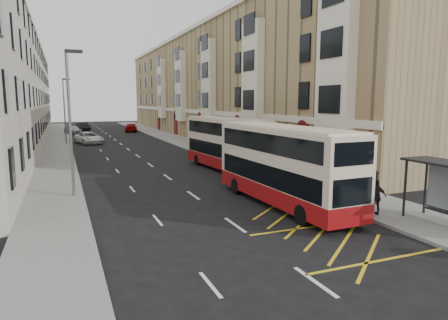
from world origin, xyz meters
name	(u,v)px	position (x,y,z in m)	size (l,w,h in m)	color
ground	(281,258)	(0.00, 0.00, 0.00)	(200.00, 200.00, 0.00)	black
pavement_right	(207,149)	(8.00, 30.00, 0.07)	(4.00, 120.00, 0.15)	slate
pavement_left	(56,157)	(-7.50, 30.00, 0.07)	(3.00, 120.00, 0.15)	slate
kerb_right	(190,150)	(6.00, 30.00, 0.07)	(0.25, 120.00, 0.15)	gray
kerb_left	(73,156)	(-6.00, 30.00, 0.07)	(0.25, 120.00, 0.15)	gray
road_markings	(116,140)	(0.00, 45.00, 0.01)	(10.00, 110.00, 0.01)	silver
terrace_right	(215,87)	(14.88, 45.38, 7.52)	(10.75, 79.00, 15.25)	#A08D5D
terrace_left	(2,92)	(-13.43, 45.50, 6.52)	(9.18, 79.00, 13.25)	beige
guard_railing	(329,187)	(6.25, 5.75, 0.86)	(0.06, 6.56, 1.01)	red
street_lamp_near	(70,115)	(-6.35, 12.00, 4.64)	(0.93, 0.18, 8.00)	slate
street_lamp_far	(65,107)	(-6.35, 42.00, 4.64)	(0.93, 0.18, 8.00)	slate
double_decker_front	(283,165)	(3.65, 6.17, 2.11)	(2.72, 10.44, 4.13)	beige
double_decker_rear	(226,144)	(5.00, 17.06, 2.09)	(3.26, 10.45, 4.10)	beige
pedestrian_mid	(375,188)	(7.77, 3.99, 1.03)	(0.86, 0.67, 1.77)	black
pedestrian_far	(376,197)	(6.48, 2.51, 0.99)	(0.99, 0.41, 1.69)	black
white_van	(89,138)	(-3.71, 41.87, 0.74)	(2.46, 5.33, 1.48)	white
car_silver	(73,130)	(-5.13, 58.65, 0.72)	(1.69, 4.21, 1.43)	#AEB0B6
car_dark	(83,126)	(-3.17, 67.11, 0.71)	(1.51, 4.34, 1.43)	black
car_red	(131,128)	(4.54, 60.09, 0.72)	(2.03, 5.00, 1.45)	#8D0100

